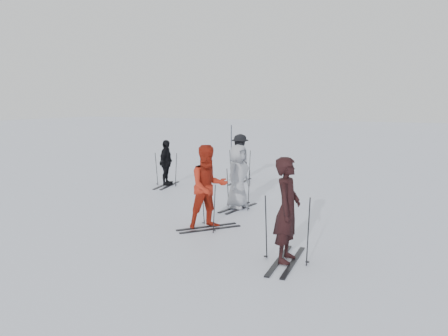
# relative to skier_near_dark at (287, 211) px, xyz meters

# --- Properties ---
(ground) EXTENTS (120.00, 120.00, 0.00)m
(ground) POSITION_rel_skier_near_dark_xyz_m (-3.47, 3.38, -1.00)
(ground) COLOR silver
(ground) RESTS_ON ground
(skier_near_dark) EXTENTS (0.54, 0.77, 2.00)m
(skier_near_dark) POSITION_rel_skier_near_dark_xyz_m (0.00, 0.00, 0.00)
(skier_near_dark) COLOR black
(skier_near_dark) RESTS_ON ground
(skier_red) EXTENTS (1.21, 1.24, 2.01)m
(skier_red) POSITION_rel_skier_near_dark_xyz_m (-2.39, 1.32, 0.00)
(skier_red) COLOR #A22312
(skier_red) RESTS_ON ground
(skier_grey) EXTENTS (0.72, 0.97, 1.82)m
(skier_grey) POSITION_rel_skier_near_dark_xyz_m (-2.58, 3.50, -0.09)
(skier_grey) COLOR #999CA2
(skier_grey) RESTS_ON ground
(skier_uphill_left) EXTENTS (0.57, 1.03, 1.66)m
(skier_uphill_left) POSITION_rel_skier_near_dark_xyz_m (-6.36, 5.48, -0.17)
(skier_uphill_left) COLOR black
(skier_uphill_left) RESTS_ON ground
(skier_uphill_far) EXTENTS (0.74, 1.21, 1.81)m
(skier_uphill_far) POSITION_rel_skier_near_dark_xyz_m (-4.24, 7.37, -0.10)
(skier_uphill_far) COLOR black
(skier_uphill_far) RESTS_ON ground
(skis_near_dark) EXTENTS (1.90, 1.11, 1.33)m
(skis_near_dark) POSITION_rel_skier_near_dark_xyz_m (0.00, 0.00, -0.34)
(skis_near_dark) COLOR black
(skis_near_dark) RESTS_ON ground
(skis_red) EXTENTS (1.78, 1.69, 1.18)m
(skis_red) POSITION_rel_skier_near_dark_xyz_m (-2.39, 1.32, -0.41)
(skis_red) COLOR black
(skis_red) RESTS_ON ground
(skis_grey) EXTENTS (1.73, 1.11, 1.18)m
(skis_grey) POSITION_rel_skier_near_dark_xyz_m (-2.58, 3.50, -0.41)
(skis_grey) COLOR black
(skis_grey) RESTS_ON ground
(skis_uphill_left) EXTENTS (1.86, 1.20, 1.26)m
(skis_uphill_left) POSITION_rel_skier_near_dark_xyz_m (-6.36, 5.48, -0.37)
(skis_uphill_left) COLOR black
(skis_uphill_left) RESTS_ON ground
(skis_uphill_far) EXTENTS (1.80, 1.03, 1.28)m
(skis_uphill_far) POSITION_rel_skier_near_dark_xyz_m (-4.24, 7.37, -0.36)
(skis_uphill_far) COLOR black
(skis_uphill_far) RESTS_ON ground
(piste_marker) EXTENTS (0.05, 0.05, 1.88)m
(piste_marker) POSITION_rel_skier_near_dark_xyz_m (-7.05, 12.60, -0.06)
(piste_marker) COLOR black
(piste_marker) RESTS_ON ground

